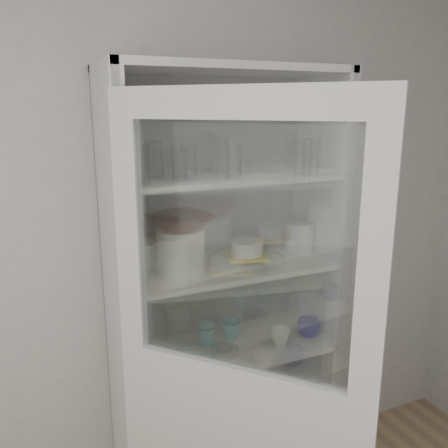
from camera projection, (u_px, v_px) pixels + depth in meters
name	position (u px, v px, depth m)	size (l,w,h in m)	color
wall_back	(165.00, 247.00, 2.22)	(3.60, 0.02, 2.60)	#BCBCBC
pantry_cabinet	(219.00, 324.00, 2.24)	(1.00, 0.45, 2.10)	silver
cupboard_door	(237.00, 426.00, 1.62)	(0.63, 0.70, 2.00)	silver
tumbler_0	(134.00, 165.00, 1.73)	(0.07, 0.07, 0.14)	silver
tumbler_1	(140.00, 164.00, 1.71)	(0.08, 0.08, 0.15)	silver
tumbler_2	(180.00, 164.00, 1.80)	(0.06, 0.06, 0.13)	silver
tumbler_3	(223.00, 163.00, 1.84)	(0.06, 0.06, 0.12)	silver
tumbler_4	(233.00, 162.00, 1.86)	(0.07, 0.07, 0.13)	silver
tumbler_5	(310.00, 156.00, 1.99)	(0.07, 0.07, 0.15)	silver
tumbler_6	(303.00, 156.00, 1.98)	(0.08, 0.08, 0.15)	silver
tumbler_7	(155.00, 159.00, 1.88)	(0.08, 0.08, 0.15)	silver
tumbler_8	(188.00, 161.00, 1.90)	(0.07, 0.07, 0.13)	silver
tumbler_9	(179.00, 162.00, 1.89)	(0.06, 0.06, 0.12)	silver
tumbler_10	(220.00, 156.00, 1.98)	(0.08, 0.08, 0.15)	silver
goblet_0	(153.00, 157.00, 1.94)	(0.07, 0.07, 0.16)	silver
goblet_1	(204.00, 149.00, 2.07)	(0.09, 0.09, 0.19)	silver
goblet_2	(212.00, 150.00, 2.04)	(0.08, 0.08, 0.19)	silver
goblet_3	(290.00, 147.00, 2.24)	(0.08, 0.08, 0.18)	silver
plate_stack_front	(181.00, 258.00, 1.98)	(0.20, 0.20, 0.13)	white
plate_stack_back	(143.00, 251.00, 2.09)	(0.22, 0.22, 0.11)	white
cream_bowl	(180.00, 236.00, 1.96)	(0.20, 0.20, 0.06)	white
terracotta_bowl	(180.00, 222.00, 1.94)	(0.25, 0.25, 0.06)	#502919
glass_platter	(247.00, 259.00, 2.13)	(0.35, 0.35, 0.02)	silver
yellow_trivet	(247.00, 256.00, 2.13)	(0.17, 0.17, 0.01)	yellow
white_ramekin	(247.00, 247.00, 2.12)	(0.15, 0.15, 0.06)	white
grey_bowl_stack	(300.00, 237.00, 2.27)	(0.13, 0.13, 0.14)	silver
mug_blue	(309.00, 327.00, 2.28)	(0.11, 0.11, 0.09)	navy
mug_teal	(231.00, 330.00, 2.25)	(0.10, 0.10, 0.09)	teal
mug_white	(280.00, 337.00, 2.19)	(0.09, 0.09, 0.08)	white
teal_jar	(207.00, 334.00, 2.20)	(0.08, 0.08, 0.10)	teal
measuring_cups	(223.00, 351.00, 2.10)	(0.11, 0.11, 0.04)	#BABABA
white_canister	(137.00, 346.00, 2.06)	(0.11, 0.11, 0.13)	white
cream_dish	(210.00, 417.00, 2.26)	(0.25, 0.25, 0.08)	white
tin_box	(268.00, 402.00, 2.39)	(0.20, 0.14, 0.06)	#B3B3B3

